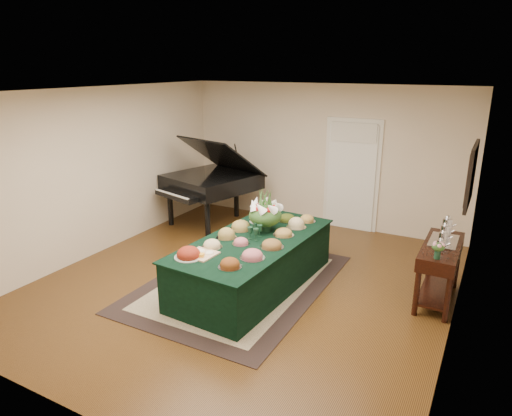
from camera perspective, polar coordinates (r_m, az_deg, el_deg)
The scene contains 14 objects.
ground at distance 6.72m, azimuth -1.23°, elevation -9.26°, with size 6.00×6.00×0.00m, color #311B0A.
area_rug at distance 6.71m, azimuth -2.13°, elevation -9.25°, with size 2.33×3.26×0.01m.
kitchen_doorway at distance 8.75m, azimuth 11.85°, elevation 3.90°, with size 1.05×0.07×2.10m.
buffet_table at distance 6.46m, azimuth -0.31°, elevation -6.83°, with size 1.41×2.73×0.72m.
food_platters at distance 6.34m, azimuth -0.36°, elevation -3.34°, with size 1.11×2.28×0.12m.
cutting_board at distance 5.84m, azimuth -6.76°, elevation -5.50°, with size 0.37×0.37×0.10m.
green_goblets at distance 6.33m, azimuth -0.07°, elevation -2.97°, with size 0.18×0.28×0.18m.
floral_centerpiece at distance 6.53m, azimuth 1.17°, elevation -0.42°, with size 0.50×0.50×0.50m.
grand_piano at distance 8.85m, azimuth -5.61°, elevation 3.36°, with size 1.86×1.98×1.75m.
wicker_basket at distance 8.19m, azimuth -1.26°, elevation -3.36°, with size 0.34×0.34×0.21m, color #A97444.
mahogany_sideboard at distance 6.45m, azimuth 22.06°, elevation -5.79°, with size 0.45×1.25×0.80m.
tea_service at distance 6.44m, azimuth 22.48°, elevation -3.02°, with size 0.34×0.74×0.30m.
pink_bouquet at distance 5.87m, azimuth 21.82°, elevation -4.60°, with size 0.17×0.17×0.22m.
wall_painting at distance 6.10m, azimuth 25.32°, elevation 3.75°, with size 0.05×0.95×0.75m.
Camera 1 is at (2.97, -5.21, 3.02)m, focal length 32.00 mm.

